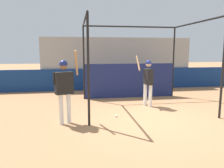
{
  "coord_description": "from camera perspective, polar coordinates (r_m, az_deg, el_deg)",
  "views": [
    {
      "loc": [
        -2.25,
        -6.26,
        2.1
      ],
      "look_at": [
        -1.11,
        0.72,
        1.01
      ],
      "focal_mm": 35.0,
      "sensor_mm": 36.0,
      "label": 1
    }
  ],
  "objects": [
    {
      "name": "player_batter",
      "position": [
        8.26,
        9.34,
        1.43
      ],
      "size": [
        0.53,
        0.93,
        1.91
      ],
      "rotation": [
        0.0,
        0.0,
        1.64
      ],
      "color": "white",
      "rests_on": "ground"
    },
    {
      "name": "player_waiting",
      "position": [
        6.3,
        -12.31,
        -0.33
      ],
      "size": [
        0.71,
        0.6,
        2.12
      ],
      "rotation": [
        0.0,
        0.0,
        0.37
      ],
      "color": "white",
      "rests_on": "ground"
    },
    {
      "name": "bleacher_section",
      "position": [
        13.41,
        0.37,
        5.79
      ],
      "size": [
        8.15,
        3.2,
        2.81
      ],
      "color": "#9E9E99",
      "rests_on": "ground"
    },
    {
      "name": "outfield_wall",
      "position": [
        11.85,
        1.72,
        1.34
      ],
      "size": [
        24.0,
        0.12,
        1.13
      ],
      "color": "navy",
      "rests_on": "ground"
    },
    {
      "name": "baseball",
      "position": [
        7.02,
        1.07,
        -8.32
      ],
      "size": [
        0.07,
        0.07,
        0.07
      ],
      "color": "white",
      "rests_on": "ground"
    },
    {
      "name": "batting_cage",
      "position": [
        9.2,
        5.55,
        3.66
      ],
      "size": [
        4.13,
        3.51,
        3.14
      ],
      "color": "black",
      "rests_on": "ground"
    },
    {
      "name": "ground_plane",
      "position": [
        6.98,
        10.11,
        -8.88
      ],
      "size": [
        60.0,
        60.0,
        0.0
      ],
      "primitive_type": "plane",
      "color": "#A8754C"
    }
  ]
}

